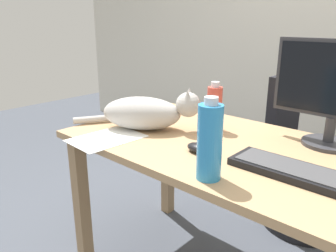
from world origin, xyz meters
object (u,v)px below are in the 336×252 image
cat (146,112)px  computer_mouse (200,148)px  monitor (336,90)px  water_bottle (214,108)px  office_chair (301,164)px  spray_bottle (210,142)px  keyboard (298,172)px

cat → computer_mouse: cat is taller
monitor → cat: 0.78m
monitor → water_bottle: 0.49m
water_bottle → computer_mouse: bearing=-65.4°
cat → computer_mouse: (0.35, -0.07, -0.06)m
monitor → office_chair: bearing=117.6°
computer_mouse → spray_bottle: 0.24m
keyboard → cat: bearing=179.0°
keyboard → computer_mouse: size_ratio=4.00×
office_chair → cat: cat is taller
office_chair → cat: bearing=-116.8°
office_chair → water_bottle: size_ratio=4.04×
office_chair → computer_mouse: bearing=-94.5°
monitor → cat: bearing=-153.5°
monitor → spray_bottle: monitor is taller
cat → spray_bottle: spray_bottle is taller
office_chair → computer_mouse: 0.97m
office_chair → keyboard: size_ratio=2.04×
water_bottle → office_chair: bearing=73.1°
water_bottle → spray_bottle: (0.27, -0.42, 0.02)m
cat → computer_mouse: 0.37m
cat → monitor: bearing=26.5°
keyboard → water_bottle: size_ratio=1.99×
cat → water_bottle: size_ratio=2.43×
monitor → water_bottle: (-0.46, -0.14, -0.12)m
keyboard → water_bottle: (-0.48, 0.21, 0.09)m
office_chair → monitor: size_ratio=1.86×
computer_mouse → water_bottle: (-0.12, 0.27, 0.08)m
computer_mouse → keyboard: bearing=8.5°
monitor → keyboard: monitor is taller
keyboard → computer_mouse: computer_mouse is taller
keyboard → cat: size_ratio=0.82×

